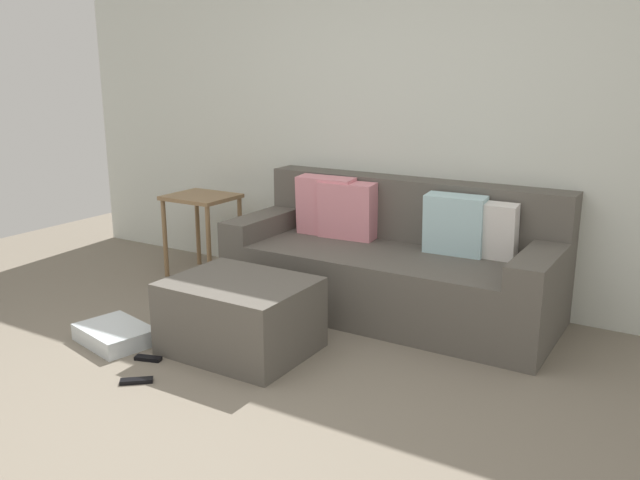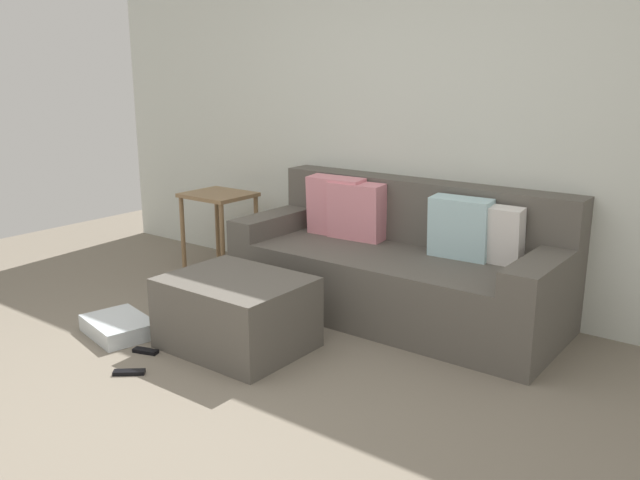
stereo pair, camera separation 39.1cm
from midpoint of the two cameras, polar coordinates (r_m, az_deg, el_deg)
The scene contains 9 objects.
ground_plane at distance 3.26m, azimuth -10.35°, elevation -15.34°, with size 7.92×7.92×0.00m, color slate.
wall_back at distance 4.75m, azimuth 10.71°, elevation 11.64°, with size 6.09×0.10×2.77m, color silver.
couch_sectional at distance 4.47m, azimuth 9.35°, elevation -2.13°, with size 2.20×0.91×0.87m.
ottoman at distance 3.92m, azimuth -4.40°, elevation -6.35°, with size 0.81×0.64×0.43m, color #59544C.
storage_bin at distance 4.27m, azimuth -14.54°, elevation -7.32°, with size 0.46×0.33×0.10m, color silver.
side_table at distance 5.31m, azimuth -6.69°, elevation 2.78°, with size 0.51×0.45×0.65m.
remote_near_ottoman at distance 3.75m, azimuth -13.31°, elevation -11.15°, with size 0.17×0.05×0.02m, color black.
remote_by_storage_bin at distance 3.99m, azimuth -12.14°, elevation -9.44°, with size 0.15×0.05×0.02m, color black.
remote_under_side_table at distance 4.41m, azimuth -15.08°, elevation -7.25°, with size 0.19×0.04×0.02m, color black.
Camera 2 is at (2.29, -1.76, 1.62)m, focal length 36.97 mm.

